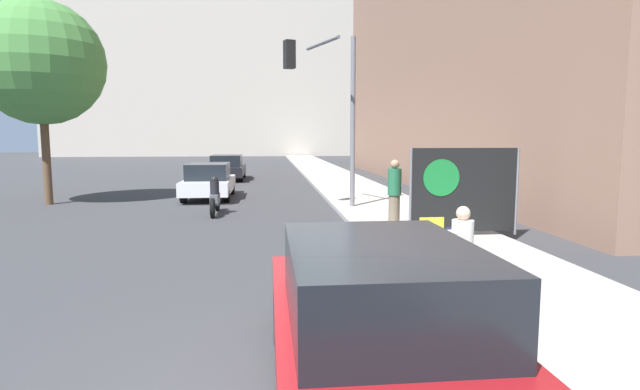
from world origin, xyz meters
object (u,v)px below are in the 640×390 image
at_px(car_on_road_nearest, 209,181).
at_px(car_on_road_midblock, 227,167).
at_px(street_tree_near_curb, 40,63).
at_px(motorcycle_on_road, 215,198).
at_px(seated_protester, 463,243).
at_px(pedestrian_behind, 394,193).
at_px(traffic_light_pole, 330,93).
at_px(protest_banner, 463,190).
at_px(parked_car_curbside, 377,324).

bearing_deg(car_on_road_nearest, car_on_road_midblock, 89.89).
bearing_deg(car_on_road_midblock, street_tree_near_curb, -119.10).
distance_m(car_on_road_nearest, motorcycle_on_road, 4.27).
relative_size(seated_protester, pedestrian_behind, 0.70).
relative_size(seated_protester, motorcycle_on_road, 0.58).
relative_size(seated_protester, traffic_light_pole, 0.22).
height_order(protest_banner, parked_car_curbside, protest_banner).
bearing_deg(motorcycle_on_road, protest_banner, -37.44).
bearing_deg(seated_protester, car_on_road_midblock, 97.53).
distance_m(seated_protester, pedestrian_behind, 4.84).
height_order(traffic_light_pole, street_tree_near_curb, street_tree_near_curb).
height_order(pedestrian_behind, car_on_road_midblock, pedestrian_behind).
xyz_separation_m(motorcycle_on_road, street_tree_near_curb, (-6.21, 2.98, 4.47)).
bearing_deg(car_on_road_nearest, street_tree_near_curb, -167.47).
bearing_deg(street_tree_near_curb, parked_car_curbside, -58.67).
bearing_deg(street_tree_near_curb, traffic_light_pole, -15.57).
bearing_deg(car_on_road_nearest, seated_protester, -67.12).
distance_m(seated_protester, car_on_road_nearest, 13.73).
bearing_deg(car_on_road_midblock, car_on_road_nearest, -90.11).
distance_m(seated_protester, motorcycle_on_road, 9.65).
bearing_deg(protest_banner, seated_protester, -111.80).
xyz_separation_m(seated_protester, pedestrian_behind, (0.15, 4.84, 0.23)).
bearing_deg(pedestrian_behind, car_on_road_nearest, 104.73).
height_order(parked_car_curbside, car_on_road_nearest, parked_car_curbside).
distance_m(traffic_light_pole, parked_car_curbside, 12.21).
distance_m(seated_protester, car_on_road_midblock, 22.06).
xyz_separation_m(protest_banner, street_tree_near_curb, (-12.37, 7.70, 3.80)).
bearing_deg(traffic_light_pole, motorcycle_on_road, -176.39).
distance_m(seated_protester, parked_car_curbside, 3.71).
xyz_separation_m(car_on_road_nearest, car_on_road_midblock, (0.02, 8.76, 0.01)).
relative_size(pedestrian_behind, traffic_light_pole, 0.31).
bearing_deg(car_on_road_nearest, pedestrian_behind, -54.94).
bearing_deg(street_tree_near_curb, motorcycle_on_road, -25.62).
distance_m(pedestrian_behind, parked_car_curbside, 8.24).
height_order(car_on_road_midblock, street_tree_near_curb, street_tree_near_curb).
relative_size(protest_banner, parked_car_curbside, 0.59).
bearing_deg(pedestrian_behind, parked_car_curbside, -125.73).
xyz_separation_m(protest_banner, motorcycle_on_road, (-6.16, 4.72, -0.68)).
height_order(pedestrian_behind, parked_car_curbside, pedestrian_behind).
bearing_deg(protest_banner, motorcycle_on_road, 142.56).
distance_m(parked_car_curbside, car_on_road_midblock, 24.73).
xyz_separation_m(car_on_road_nearest, motorcycle_on_road, (0.67, -4.21, -0.17)).
xyz_separation_m(pedestrian_behind, parked_car_curbside, (-2.19, -7.94, -0.26)).
distance_m(protest_banner, parked_car_curbside, 7.70).
relative_size(parked_car_curbside, street_tree_near_curb, 0.61).
relative_size(car_on_road_nearest, street_tree_near_curb, 0.60).
relative_size(pedestrian_behind, car_on_road_nearest, 0.40).
relative_size(seated_protester, parked_car_curbside, 0.28).
height_order(seated_protester, motorcycle_on_road, seated_protester).
distance_m(seated_protester, protest_banner, 4.04).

